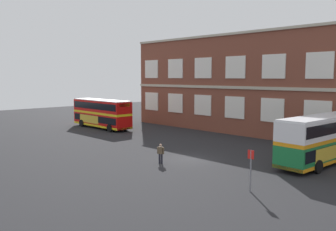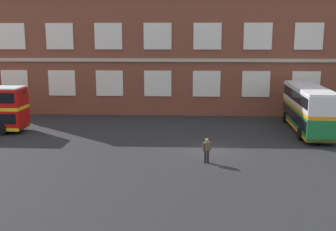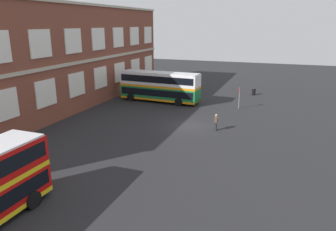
{
  "view_description": "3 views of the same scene",
  "coord_description": "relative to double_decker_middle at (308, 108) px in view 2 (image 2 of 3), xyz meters",
  "views": [
    {
      "loc": [
        21.4,
        -23.2,
        7.33
      ],
      "look_at": [
        -5.31,
        2.63,
        3.31
      ],
      "focal_mm": 38.47,
      "sensor_mm": 36.0,
      "label": 1
    },
    {
      "loc": [
        -1.73,
        -29.69,
        8.36
      ],
      "look_at": [
        -3.25,
        0.59,
        2.56
      ],
      "focal_mm": 43.75,
      "sensor_mm": 36.0,
      "label": 2
    },
    {
      "loc": [
        -30.53,
        -8.94,
        10.39
      ],
      "look_at": [
        -4.47,
        0.73,
        2.29
      ],
      "focal_mm": 33.8,
      "sensor_mm": 36.0,
      "label": 3
    }
  ],
  "objects": [
    {
      "name": "waiting_passenger",
      "position": [
        -9.46,
        -9.87,
        -1.22
      ],
      "size": [
        0.62,
        0.38,
        1.7
      ],
      "color": "black",
      "rests_on": "ground"
    },
    {
      "name": "double_decker_middle",
      "position": [
        0.0,
        0.0,
        0.0
      ],
      "size": [
        3.3,
        11.12,
        4.07
      ],
      "color": "#197038",
      "rests_on": "ground"
    },
    {
      "name": "ground_plane",
      "position": [
        -9.01,
        -4.94,
        -2.15
      ],
      "size": [
        120.0,
        120.0,
        0.0
      ],
      "primitive_type": "plane",
      "color": "#232326"
    },
    {
      "name": "brick_terminal_building",
      "position": [
        -8.81,
        11.04,
        4.09
      ],
      "size": [
        47.02,
        8.19,
        12.77
      ],
      "color": "brown",
      "rests_on": "ground"
    }
  ]
}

